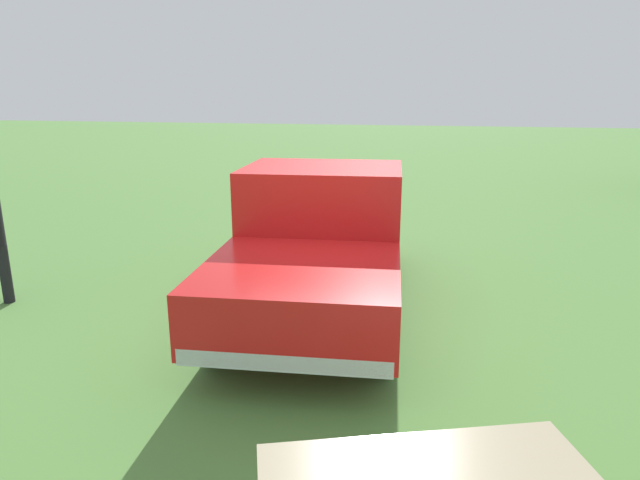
{
  "coord_description": "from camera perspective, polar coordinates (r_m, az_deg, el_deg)",
  "views": [
    {
      "loc": [
        6.64,
        1.35,
        2.73
      ],
      "look_at": [
        0.01,
        -0.09,
        0.9
      ],
      "focal_mm": 31.04,
      "sensor_mm": 36.0,
      "label": 1
    }
  ],
  "objects": [
    {
      "name": "ground_plane",
      "position": [
        7.31,
        0.71,
        -6.85
      ],
      "size": [
        80.0,
        80.0,
        0.0
      ],
      "primitive_type": "plane",
      "color": "#54843D"
    },
    {
      "name": "pickup_truck",
      "position": [
        7.15,
        0.14,
        0.5
      ],
      "size": [
        5.14,
        2.4,
        1.8
      ],
      "rotation": [
        0.0,
        0.0,
        0.08
      ],
      "color": "black",
      "rests_on": "ground_plane"
    }
  ]
}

